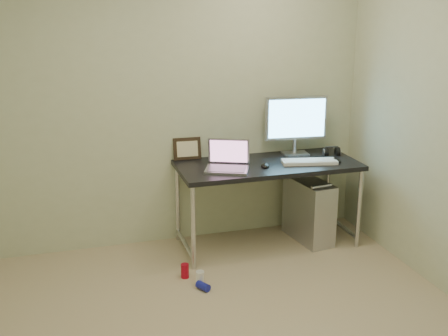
% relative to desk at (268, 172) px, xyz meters
% --- Properties ---
extents(wall_back, '(3.50, 0.02, 2.50)m').
position_rel_desk_xyz_m(wall_back, '(-0.79, 0.34, 0.58)').
color(wall_back, beige).
rests_on(wall_back, ground).
extents(desk, '(1.56, 0.68, 0.75)m').
position_rel_desk_xyz_m(desk, '(0.00, 0.00, 0.00)').
color(desk, black).
rests_on(desk, ground).
extents(tower_computer, '(0.31, 0.56, 0.59)m').
position_rel_desk_xyz_m(tower_computer, '(0.40, -0.03, -0.39)').
color(tower_computer, '#ACACB1').
rests_on(tower_computer, ground).
extents(cable_a, '(0.01, 0.16, 0.69)m').
position_rel_desk_xyz_m(cable_a, '(0.35, 0.29, -0.27)').
color(cable_a, black).
rests_on(cable_a, ground).
extents(cable_b, '(0.02, 0.11, 0.71)m').
position_rel_desk_xyz_m(cable_b, '(0.44, 0.27, -0.29)').
color(cable_b, black).
rests_on(cable_b, ground).
extents(can_red, '(0.08, 0.08, 0.12)m').
position_rel_desk_xyz_m(can_red, '(-0.85, -0.43, -0.61)').
color(can_red, '#AD0A20').
rests_on(can_red, ground).
extents(can_white, '(0.07, 0.07, 0.12)m').
position_rel_desk_xyz_m(can_white, '(-0.76, -0.59, -0.61)').
color(can_white, white).
rests_on(can_white, ground).
extents(can_blue, '(0.11, 0.12, 0.06)m').
position_rel_desk_xyz_m(can_blue, '(-0.76, -0.66, -0.64)').
color(can_blue, '#181E9D').
rests_on(can_blue, ground).
extents(laptop, '(0.43, 0.40, 0.24)m').
position_rel_desk_xyz_m(laptop, '(-0.38, -0.06, 0.14)').
color(laptop, '#AEAFB7').
rests_on(laptop, desk).
extents(monitor, '(0.57, 0.19, 0.53)m').
position_rel_desk_xyz_m(monitor, '(0.34, 0.20, 0.39)').
color(monitor, '#AEAFB7').
rests_on(monitor, desk).
extents(keyboard, '(0.49, 0.25, 0.03)m').
position_rel_desk_xyz_m(keyboard, '(0.34, -0.11, 0.09)').
color(keyboard, white).
rests_on(keyboard, desk).
extents(mouse_right, '(0.11, 0.14, 0.04)m').
position_rel_desk_xyz_m(mouse_right, '(0.57, -0.14, 0.10)').
color(mouse_right, black).
rests_on(mouse_right, desk).
extents(mouse_left, '(0.10, 0.13, 0.04)m').
position_rel_desk_xyz_m(mouse_left, '(-0.06, -0.10, 0.10)').
color(mouse_left, black).
rests_on(mouse_left, desk).
extents(headphones, '(0.16, 0.10, 0.10)m').
position_rel_desk_xyz_m(headphones, '(0.65, 0.09, 0.11)').
color(headphones, black).
rests_on(headphones, desk).
extents(picture_frame, '(0.25, 0.08, 0.20)m').
position_rel_desk_xyz_m(picture_frame, '(-0.64, 0.32, 0.18)').
color(picture_frame, black).
rests_on(picture_frame, desk).
extents(webcam, '(0.05, 0.04, 0.13)m').
position_rel_desk_xyz_m(webcam, '(-0.42, 0.26, 0.17)').
color(webcam, silver).
rests_on(webcam, desk).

